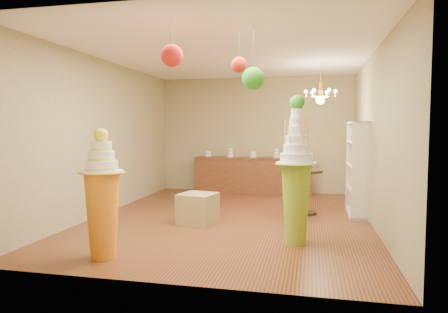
% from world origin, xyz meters
% --- Properties ---
extents(floor, '(6.50, 6.50, 0.00)m').
position_xyz_m(floor, '(0.00, 0.00, 0.00)').
color(floor, '#5A2E18').
rests_on(floor, ground).
extents(ceiling, '(6.50, 6.50, 0.00)m').
position_xyz_m(ceiling, '(0.00, 0.00, 3.00)').
color(ceiling, white).
rests_on(ceiling, ground).
extents(wall_back, '(5.00, 0.04, 3.00)m').
position_xyz_m(wall_back, '(0.00, 3.25, 1.50)').
color(wall_back, '#99916B').
rests_on(wall_back, ground).
extents(wall_front, '(5.00, 0.04, 3.00)m').
position_xyz_m(wall_front, '(0.00, -3.25, 1.50)').
color(wall_front, '#99916B').
rests_on(wall_front, ground).
extents(wall_left, '(0.04, 6.50, 3.00)m').
position_xyz_m(wall_left, '(-2.50, 0.00, 1.50)').
color(wall_left, '#99916B').
rests_on(wall_left, ground).
extents(wall_right, '(0.04, 6.50, 3.00)m').
position_xyz_m(wall_right, '(2.50, 0.00, 1.50)').
color(wall_right, '#99916B').
rests_on(wall_right, ground).
extents(pedestal_green, '(0.69, 0.69, 2.14)m').
position_xyz_m(pedestal_green, '(1.25, -1.43, 0.86)').
color(pedestal_green, '#83AC26').
rests_on(pedestal_green, floor).
extents(pedestal_orange, '(0.65, 0.65, 1.67)m').
position_xyz_m(pedestal_orange, '(-1.15, -2.59, 0.70)').
color(pedestal_orange, orange).
rests_on(pedestal_orange, floor).
extents(burlap_riser, '(0.69, 0.69, 0.53)m').
position_xyz_m(burlap_riser, '(-0.47, -0.54, 0.27)').
color(burlap_riser, '#92824F').
rests_on(burlap_riser, floor).
extents(sideboard, '(3.04, 0.54, 1.16)m').
position_xyz_m(sideboard, '(0.00, 2.97, 0.48)').
color(sideboard, brown).
rests_on(sideboard, floor).
extents(shelving_unit, '(0.33, 1.20, 1.80)m').
position_xyz_m(shelving_unit, '(2.34, 0.80, 0.90)').
color(shelving_unit, beige).
rests_on(shelving_unit, floor).
extents(round_table, '(0.73, 0.73, 0.87)m').
position_xyz_m(round_table, '(1.35, 0.67, 0.56)').
color(round_table, black).
rests_on(round_table, floor).
extents(vase, '(0.22, 0.22, 0.18)m').
position_xyz_m(vase, '(1.35, 0.67, 0.96)').
color(vase, beige).
rests_on(vase, round_table).
extents(pom_red_left, '(0.28, 0.28, 0.56)m').
position_xyz_m(pom_red_left, '(-0.26, -2.40, 2.58)').
color(pom_red_left, '#382F28').
rests_on(pom_red_left, ceiling).
extents(pom_green_mid, '(0.29, 0.29, 0.83)m').
position_xyz_m(pom_green_mid, '(0.70, -2.00, 2.32)').
color(pom_green_mid, '#382F28').
rests_on(pom_green_mid, ceiling).
extents(pom_red_right, '(0.21, 0.21, 0.60)m').
position_xyz_m(pom_red_right, '(0.51, -1.96, 2.51)').
color(pom_red_right, '#382F28').
rests_on(pom_red_right, ceiling).
extents(chandelier, '(0.69, 0.69, 0.85)m').
position_xyz_m(chandelier, '(1.63, 1.18, 2.30)').
color(chandelier, gold).
rests_on(chandelier, ceiling).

